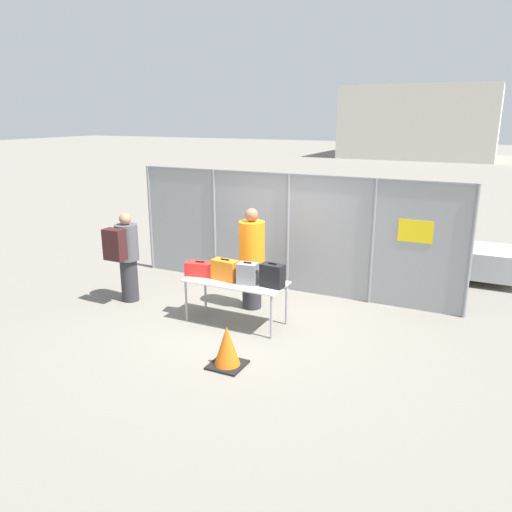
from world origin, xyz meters
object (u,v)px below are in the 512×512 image
traveler_hooded (125,254)px  inspection_table (236,284)px  suitcase_orange (225,270)px  suitcase_grey (248,274)px  traffic_cone (227,348)px  suitcase_red (200,269)px  suitcase_black (272,276)px  security_worker_near (252,257)px  utility_trailer (438,257)px

traveler_hooded → inspection_table: bearing=-5.3°
inspection_table → traveler_hooded: size_ratio=1.01×
suitcase_orange → suitcase_grey: bearing=-2.8°
inspection_table → suitcase_grey: 0.35m
traveler_hooded → traffic_cone: size_ratio=2.81×
suitcase_red → suitcase_black: bearing=0.1°
traveler_hooded → traffic_cone: 3.34m
suitcase_grey → suitcase_red: bearing=177.7°
suitcase_orange → suitcase_black: 0.86m
inspection_table → security_worker_near: bearing=95.5°
suitcase_orange → suitcase_black: suitcase_black is taller
suitcase_red → traffic_cone: bearing=-47.1°
suitcase_grey → traveler_hooded: 2.59m
suitcase_grey → traveler_hooded: (-2.59, 0.05, 0.00)m
security_worker_near → suitcase_orange: bearing=98.3°
suitcase_black → utility_trailer: size_ratio=0.10×
inspection_table → suitcase_grey: size_ratio=4.58×
utility_trailer → suitcase_grey: bearing=-120.0°
suitcase_grey → utility_trailer: (2.51, 4.35, -0.52)m
inspection_table → utility_trailer: inspection_table is taller
suitcase_black → utility_trailer: suitcase_black is taller
inspection_table → suitcase_red: suitcase_red is taller
suitcase_orange → traffic_cone: suitcase_orange is taller
suitcase_grey → utility_trailer: suitcase_grey is taller
inspection_table → suitcase_black: (0.68, -0.01, 0.25)m
security_worker_near → utility_trailer: (2.84, 3.54, -0.55)m
suitcase_orange → security_worker_near: size_ratio=0.25×
suitcase_red → inspection_table: bearing=1.3°
suitcase_grey → utility_trailer: 5.05m
suitcase_orange → traveler_hooded: (-2.15, 0.03, 0.01)m
traffic_cone → utility_trailer: bearing=69.3°
suitcase_red → security_worker_near: 0.99m
suitcase_red → utility_trailer: bearing=51.3°
suitcase_orange → traffic_cone: bearing=-60.0°
traveler_hooded → traffic_cone: bearing=-30.9°
suitcase_black → utility_trailer: bearing=64.2°
inspection_table → traveler_hooded: (-2.34, 0.00, 0.24)m
suitcase_orange → security_worker_near: (0.11, 0.79, 0.03)m
inspection_table → traveler_hooded: traveler_hooded is taller
inspection_table → suitcase_black: bearing=-1.2°
suitcase_black → security_worker_near: (-0.75, 0.77, 0.01)m
traveler_hooded → security_worker_near: 2.39m
suitcase_orange → utility_trailer: size_ratio=0.11×
suitcase_grey → inspection_table: bearing=168.2°
suitcase_grey → security_worker_near: (-0.32, 0.81, 0.03)m
suitcase_black → traffic_cone: bearing=-92.8°
suitcase_red → suitcase_grey: (0.94, -0.04, 0.06)m
inspection_table → suitcase_orange: (-0.18, -0.03, 0.23)m
inspection_table → suitcase_black: 0.73m
suitcase_black → security_worker_near: bearing=134.3°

